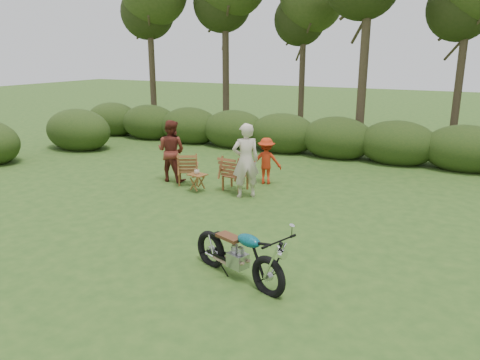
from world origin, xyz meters
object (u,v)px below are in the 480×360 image
at_px(side_table, 197,183).
at_px(adult_a, 246,197).
at_px(lawn_chair_left, 189,184).
at_px(child, 266,183).
at_px(lawn_chair_right, 235,190).
at_px(cup, 197,172).
at_px(adult_b, 172,181).
at_px(motorcycle, 238,278).

relative_size(side_table, adult_a, 0.25).
height_order(lawn_chair_left, child, child).
bearing_deg(lawn_chair_right, cup, 39.36).
bearing_deg(adult_b, motorcycle, 131.09).
bearing_deg(motorcycle, lawn_chair_left, 151.21).
height_order(lawn_chair_left, adult_b, adult_b).
xyz_separation_m(side_table, cup, (-0.03, 0.02, 0.29)).
xyz_separation_m(motorcycle, adult_a, (-1.82, 3.95, 0.00)).
bearing_deg(side_table, motorcycle, -50.40).
relative_size(cup, adult_b, 0.08).
height_order(lawn_chair_right, side_table, side_table).
bearing_deg(lawn_chair_right, child, -112.13).
bearing_deg(motorcycle, adult_a, 134.86).
bearing_deg(child, lawn_chair_right, 45.96).
bearing_deg(adult_a, lawn_chair_right, -79.62).
height_order(motorcycle, lawn_chair_right, motorcycle).
distance_m(lawn_chair_left, child, 2.14).
bearing_deg(cup, adult_b, 154.80).
relative_size(side_table, cup, 3.53).
height_order(side_table, adult_a, adult_a).
height_order(motorcycle, cup, cup).
bearing_deg(side_table, adult_b, 154.33).
relative_size(adult_a, adult_b, 1.08).
relative_size(lawn_chair_right, adult_b, 0.53).
bearing_deg(adult_b, lawn_chair_right, 176.64).
distance_m(motorcycle, cup, 4.98).
distance_m(lawn_chair_right, adult_b, 2.00).
xyz_separation_m(lawn_chair_left, child, (1.88, 1.02, 0.00)).
bearing_deg(adult_a, child, -128.19).
bearing_deg(lawn_chair_left, cup, 110.71).
distance_m(side_table, cup, 0.29).
bearing_deg(child, adult_a, 74.67).
bearing_deg(cup, child, 49.18).
distance_m(cup, adult_a, 1.45).
relative_size(lawn_chair_left, cup, 6.64).
height_order(motorcycle, child, child).
bearing_deg(cup, motorcycle, -50.34).
bearing_deg(lawn_chair_left, child, 178.85).
bearing_deg(child, motorcycle, 92.17).
height_order(lawn_chair_left, adult_a, adult_a).
xyz_separation_m(lawn_chair_left, adult_a, (1.92, -0.34, 0.00)).
bearing_deg(lawn_chair_right, motorcycle, 122.83).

